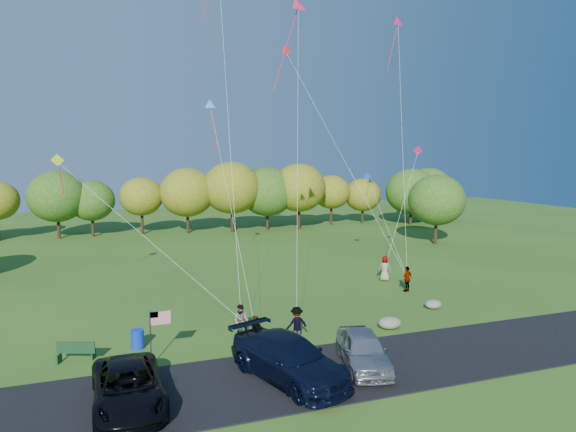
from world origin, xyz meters
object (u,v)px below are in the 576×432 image
object	(u,v)px
minivan_dark	(128,387)
park_bench	(76,351)
flyer_d	(407,279)
trash_barrel	(138,339)
flyer_c	(297,324)
minivan_navy	(289,359)
flyer_b	(241,321)
flyer_a	(256,335)
minivan_silver	(363,350)
flyer_e	(385,268)

from	to	relation	value
minivan_dark	park_bench	xyz separation A→B (m)	(-2.09, 5.35, -0.30)
flyer_d	trash_barrel	size ratio (longest dim) A/B	1.88
flyer_c	flyer_d	xyz separation A→B (m)	(10.65, 6.36, 0.00)
minivan_navy	flyer_b	world-z (taller)	minivan_navy
minivan_navy	flyer_a	size ratio (longest dim) A/B	3.39
flyer_c	flyer_b	bearing A→B (deg)	-34.11
minivan_silver	flyer_d	xyz separation A→B (m)	(9.05, 10.58, 0.03)
flyer_a	flyer_e	distance (m)	16.78
minivan_dark	minivan_silver	xyz separation A→B (m)	(10.06, 0.26, 0.03)
trash_barrel	park_bench	bearing A→B (deg)	-164.54
minivan_silver	flyer_b	distance (m)	7.08
minivan_silver	park_bench	bearing A→B (deg)	171.81
flyer_a	flyer_b	bearing A→B (deg)	67.44
trash_barrel	minivan_navy	bearing A→B (deg)	-45.61
minivan_navy	flyer_e	xyz separation A→B (m)	(12.69, 13.85, -0.01)
flyer_d	flyer_e	bearing A→B (deg)	-115.90
flyer_c	flyer_a	bearing A→B (deg)	17.47
park_bench	minivan_navy	bearing A→B (deg)	-9.75
flyer_e	trash_barrel	world-z (taller)	flyer_e
park_bench	trash_barrel	world-z (taller)	park_bench
minivan_silver	trash_barrel	world-z (taller)	minivan_silver
trash_barrel	flyer_e	bearing A→B (deg)	23.15
flyer_b	park_bench	size ratio (longest dim) A/B	1.00
flyer_c	flyer_d	world-z (taller)	same
park_bench	flyer_a	bearing A→B (deg)	9.06
flyer_b	flyer_c	world-z (taller)	flyer_c
flyer_a	flyer_b	world-z (taller)	flyer_a
minivan_silver	flyer_d	world-z (taller)	flyer_d
minivan_dark	flyer_a	distance (m)	7.04
minivan_navy	flyer_c	distance (m)	4.73
flyer_c	park_bench	distance (m)	10.59
flyer_b	minivan_navy	bearing A→B (deg)	-45.73
minivan_silver	flyer_e	distance (m)	16.52
flyer_c	minivan_silver	bearing A→B (deg)	107.83
minivan_silver	trash_barrel	bearing A→B (deg)	162.54
park_bench	flyer_b	bearing A→B (deg)	26.03
flyer_c	park_bench	bearing A→B (deg)	-7.64
minivan_navy	flyer_b	distance (m)	5.86
flyer_c	flyer_e	size ratio (longest dim) A/B	0.94
flyer_a	flyer_b	xyz separation A→B (m)	(-0.12, 2.43, -0.06)
minivan_dark	flyer_a	bearing A→B (deg)	29.37
minivan_silver	flyer_d	distance (m)	13.92
flyer_a	flyer_e	size ratio (longest dim) A/B	0.96
minivan_dark	minivan_silver	size ratio (longest dim) A/B	1.17
minivan_dark	flyer_c	bearing A→B (deg)	26.63
minivan_dark	flyer_b	distance (m)	8.45
minivan_navy	minivan_silver	xyz separation A→B (m)	(3.56, 0.08, -0.10)
flyer_e	minivan_navy	bearing A→B (deg)	81.11
flyer_a	park_bench	size ratio (longest dim) A/B	1.07
minivan_navy	flyer_b	xyz separation A→B (m)	(-0.57, 5.83, -0.11)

